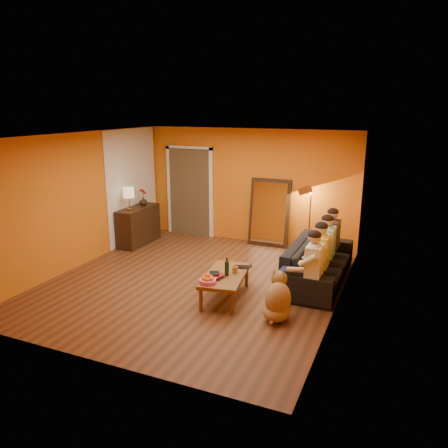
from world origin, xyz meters
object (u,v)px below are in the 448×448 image
at_px(table_lamp, 129,199).
at_px(sofa, 318,262).
at_px(vase, 143,201).
at_px(mirror_frame, 269,212).
at_px(sideboard, 138,226).
at_px(wine_bottle, 227,267).
at_px(laptop, 243,268).
at_px(dog, 278,296).
at_px(person_far_left, 314,268).
at_px(person_far_right, 332,239).
at_px(coffee_table, 225,286).
at_px(floor_lamp, 309,221).
at_px(person_mid_left, 321,257).
at_px(person_mid_right, 327,248).
at_px(tumbler, 235,270).

height_order(table_lamp, sofa, table_lamp).
bearing_deg(vase, mirror_frame, 16.57).
bearing_deg(vase, sideboard, -90.00).
distance_m(table_lamp, wine_bottle, 3.53).
distance_m(mirror_frame, table_lamp, 3.13).
distance_m(sofa, laptop, 1.46).
bearing_deg(dog, vase, 139.64).
bearing_deg(vase, dog, -32.65).
bearing_deg(sofa, vase, 78.66).
distance_m(person_far_left, laptop, 1.21).
height_order(person_far_right, laptop, person_far_right).
relative_size(mirror_frame, coffee_table, 1.25).
relative_size(mirror_frame, vase, 7.78).
height_order(floor_lamp, wine_bottle, floor_lamp).
distance_m(person_far_right, vase, 4.39).
bearing_deg(table_lamp, sideboard, 90.00).
distance_m(table_lamp, person_mid_left, 4.46).
relative_size(floor_lamp, person_mid_right, 1.18).
bearing_deg(dog, wine_bottle, 154.21).
xyz_separation_m(table_lamp, vase, (0.00, 0.55, -0.16)).
distance_m(wine_bottle, laptop, 0.44).
height_order(floor_lamp, person_far_right, floor_lamp).
xyz_separation_m(mirror_frame, sofa, (1.45, -1.68, -0.41)).
distance_m(wine_bottle, tumbler, 0.21).
xyz_separation_m(sofa, laptop, (-1.06, -1.00, 0.08)).
bearing_deg(floor_lamp, person_mid_left, -84.00).
distance_m(coffee_table, floor_lamp, 2.90).
xyz_separation_m(sofa, coffee_table, (-1.24, -1.35, -0.14)).
bearing_deg(tumbler, floor_lamp, 76.26).
distance_m(person_mid_left, vase, 4.57).
height_order(laptop, vase, vase).
height_order(sofa, person_mid_left, person_mid_left).
distance_m(floor_lamp, person_mid_right, 1.44).
relative_size(person_mid_left, laptop, 3.92).
height_order(person_mid_right, wine_bottle, person_mid_right).
bearing_deg(sideboard, table_lamp, -90.00).
bearing_deg(vase, person_far_left, -22.95).
bearing_deg(table_lamp, person_far_left, -16.57).
bearing_deg(table_lamp, vase, 90.00).
bearing_deg(person_mid_left, tumbler, -148.00).
bearing_deg(wine_bottle, mirror_frame, 94.77).
relative_size(person_mid_right, wine_bottle, 3.94).
distance_m(mirror_frame, vase, 2.92).
bearing_deg(person_mid_left, person_mid_right, 90.00).
xyz_separation_m(sofa, dog, (-0.24, -1.71, 0.01)).
distance_m(person_mid_right, person_far_right, 0.55).
height_order(coffee_table, wine_bottle, wine_bottle).
xyz_separation_m(person_mid_right, tumbler, (-1.25, -1.33, -0.14)).
xyz_separation_m(dog, laptop, (-0.83, 0.71, 0.07)).
bearing_deg(laptop, floor_lamp, 60.07).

